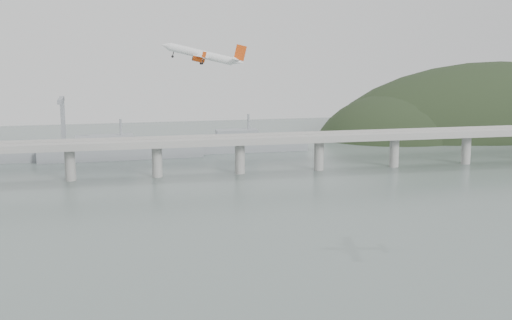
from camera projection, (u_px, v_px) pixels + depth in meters
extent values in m
plane|color=slate|center=(290.00, 300.00, 220.83)|extent=(900.00, 900.00, 0.00)
cube|color=#959592|center=(207.00, 142.00, 409.51)|extent=(800.00, 22.00, 2.20)
cube|color=#959592|center=(209.00, 141.00, 399.03)|extent=(800.00, 0.60, 1.80)
cube|color=#959592|center=(205.00, 136.00, 419.24)|extent=(800.00, 0.60, 1.80)
cylinder|color=#959592|center=(70.00, 164.00, 395.54)|extent=(6.00, 6.00, 21.00)
cylinder|color=#959592|center=(157.00, 161.00, 405.49)|extent=(6.00, 6.00, 21.00)
cylinder|color=#959592|center=(240.00, 158.00, 415.45)|extent=(6.00, 6.00, 21.00)
cylinder|color=#959592|center=(319.00, 155.00, 425.41)|extent=(6.00, 6.00, 21.00)
cylinder|color=#959592|center=(394.00, 152.00, 435.37)|extent=(6.00, 6.00, 21.00)
cylinder|color=#959592|center=(466.00, 149.00, 445.32)|extent=(6.00, 6.00, 21.00)
ellipsoid|color=black|center=(495.00, 152.00, 595.43)|extent=(320.00, 150.00, 156.00)
ellipsoid|color=black|center=(398.00, 150.00, 565.78)|extent=(140.00, 110.00, 96.00)
cube|color=gray|center=(122.00, 153.00, 465.07)|extent=(110.55, 21.43, 8.00)
cube|color=gray|center=(105.00, 142.00, 461.39)|extent=(39.01, 16.73, 8.00)
cylinder|color=gray|center=(121.00, 129.00, 462.08)|extent=(1.60, 1.60, 14.00)
cube|color=gray|center=(248.00, 146.00, 492.61)|extent=(85.00, 13.60, 8.00)
cube|color=gray|center=(237.00, 135.00, 489.43)|extent=(29.75, 11.90, 8.00)
cylinder|color=gray|center=(248.00, 124.00, 489.63)|extent=(1.60, 1.60, 14.00)
cube|color=gray|center=(63.00, 124.00, 487.79)|extent=(3.00, 3.00, 40.00)
cube|color=gray|center=(61.00, 100.00, 474.81)|extent=(3.00, 28.00, 3.00)
cylinder|color=white|center=(201.00, 54.00, 278.60)|extent=(26.08, 10.75, 9.22)
cone|color=white|center=(166.00, 46.00, 278.47)|extent=(5.18, 4.45, 4.16)
cone|color=white|center=(238.00, 62.00, 278.67)|extent=(5.84, 4.32, 4.37)
cube|color=white|center=(203.00, 57.00, 278.74)|extent=(11.64, 31.96, 2.99)
cube|color=white|center=(236.00, 60.00, 278.57)|extent=(5.40, 11.59, 1.47)
cube|color=#C6400D|center=(240.00, 53.00, 278.16)|extent=(5.46, 1.30, 6.87)
cylinder|color=#C6400D|center=(200.00, 59.00, 283.99)|extent=(4.74, 3.28, 3.00)
cylinder|color=black|center=(196.00, 58.00, 283.97)|extent=(1.30, 2.24, 2.17)
cube|color=white|center=(201.00, 57.00, 283.86)|extent=(2.52, 0.77, 1.63)
cylinder|color=#C6400D|center=(198.00, 59.00, 273.82)|extent=(4.74, 3.28, 3.00)
cylinder|color=black|center=(193.00, 58.00, 273.80)|extent=(1.30, 2.24, 2.17)
cube|color=white|center=(198.00, 57.00, 273.69)|extent=(2.52, 0.77, 1.63)
cylinder|color=black|center=(203.00, 61.00, 281.37)|extent=(0.91, 0.41, 2.27)
cylinder|color=black|center=(202.00, 63.00, 281.52)|extent=(1.29, 0.60, 1.25)
cylinder|color=black|center=(201.00, 61.00, 276.57)|extent=(0.91, 0.41, 2.27)
cylinder|color=black|center=(201.00, 63.00, 276.71)|extent=(1.29, 0.60, 1.25)
cylinder|color=black|center=(173.00, 54.00, 278.86)|extent=(0.91, 0.41, 2.27)
cylinder|color=black|center=(173.00, 57.00, 279.01)|extent=(1.29, 0.60, 1.25)
cube|color=#C6400D|center=(211.00, 56.00, 294.32)|extent=(1.98, 0.53, 2.53)
cube|color=#C6400D|center=(204.00, 55.00, 262.88)|extent=(1.98, 0.53, 2.53)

